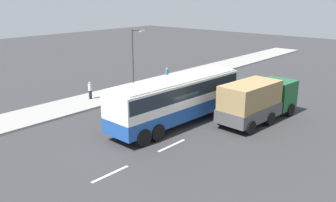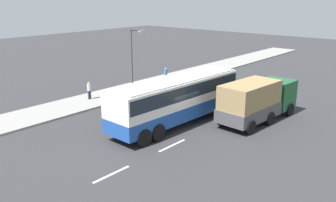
# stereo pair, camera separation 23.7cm
# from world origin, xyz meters

# --- Properties ---
(ground_plane) EXTENTS (120.00, 120.00, 0.00)m
(ground_plane) POSITION_xyz_m (0.00, 0.00, 0.00)
(ground_plane) COLOR #333335
(sidewalk_curb) EXTENTS (80.00, 4.00, 0.15)m
(sidewalk_curb) POSITION_xyz_m (0.00, 9.42, 0.07)
(sidewalk_curb) COLOR gray
(sidewalk_curb) RESTS_ON ground_plane
(lane_centreline) EXTENTS (28.46, 0.16, 0.01)m
(lane_centreline) POSITION_xyz_m (-4.93, -1.98, 0.00)
(lane_centreline) COLOR white
(lane_centreline) RESTS_ON ground_plane
(coach_bus) EXTENTS (11.19, 3.10, 3.31)m
(coach_bus) POSITION_xyz_m (0.49, 0.28, 2.06)
(coach_bus) COLOR #1E4C9E
(coach_bus) RESTS_ON ground_plane
(cargo_truck) EXTENTS (7.34, 3.02, 3.02)m
(cargo_truck) POSITION_xyz_m (4.71, -3.74, 1.63)
(cargo_truck) COLOR #19592D
(cargo_truck) RESTS_ON ground_plane
(car_silver_hatch) EXTENTS (4.94, 2.43, 1.50)m
(car_silver_hatch) POSITION_xyz_m (8.87, 3.74, 0.80)
(car_silver_hatch) COLOR silver
(car_silver_hatch) RESTS_ON ground_plane
(pedestrian_near_curb) EXTENTS (0.32, 0.32, 1.51)m
(pedestrian_near_curb) POSITION_xyz_m (9.07, 8.72, 1.01)
(pedestrian_near_curb) COLOR black
(pedestrian_near_curb) RESTS_ON sidewalk_curb
(pedestrian_at_crossing) EXTENTS (0.32, 0.32, 1.52)m
(pedestrian_at_crossing) POSITION_xyz_m (0.10, 9.66, 1.01)
(pedestrian_at_crossing) COLOR #38334C
(pedestrian_at_crossing) RESTS_ON sidewalk_curb
(street_lamp) EXTENTS (1.57, 0.24, 5.82)m
(street_lamp) POSITION_xyz_m (3.75, 7.94, 3.53)
(street_lamp) COLOR #47474C
(street_lamp) RESTS_ON sidewalk_curb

